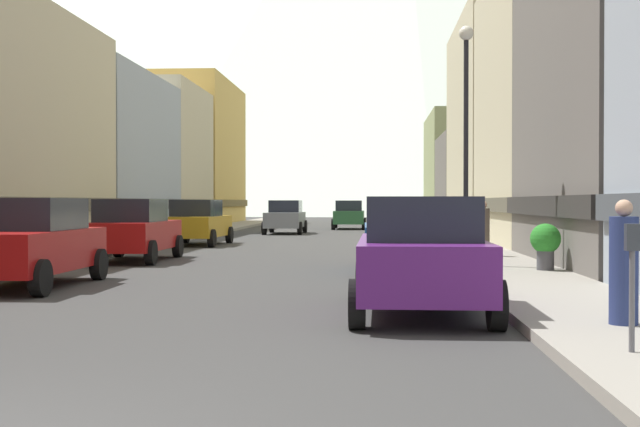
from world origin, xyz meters
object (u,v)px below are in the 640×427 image
object	(u,v)px
car_right_0	(421,255)
car_driving_0	(349,215)
car_left_1	(28,242)
parking_meter_near	(632,269)
pedestrian_0	(624,267)
car_right_1	(403,235)
streetlamp_right	(466,109)
car_left_2	(133,230)
potted_plant_0	(545,242)
car_driving_1	(285,217)
car_left_3	(198,222)
pedestrian_1	(483,231)

from	to	relation	value
car_right_0	car_driving_0	bearing A→B (deg)	93.17
car_left_1	parking_meter_near	size ratio (longest dim) A/B	3.32
pedestrian_0	parking_meter_near	bearing A→B (deg)	-104.04
car_right_1	streetlamp_right	size ratio (longest dim) A/B	0.75
car_left_2	car_right_1	world-z (taller)	same
car_left_1	potted_plant_0	size ratio (longest dim) A/B	4.16
car_right_1	pedestrian_0	bearing A→B (deg)	-75.86
car_driving_1	potted_plant_0	size ratio (longest dim) A/B	4.14
pedestrian_0	streetlamp_right	world-z (taller)	streetlamp_right
car_driving_1	pedestrian_0	bearing A→B (deg)	-76.94
car_right_1	car_driving_0	size ratio (longest dim) A/B	1.00
car_driving_0	potted_plant_0	distance (m)	33.48
car_left_2	car_right_1	distance (m)	8.22
car_left_3	pedestrian_1	bearing A→B (deg)	-39.33
parking_meter_near	pedestrian_1	bearing A→B (deg)	88.16
car_right_1	potted_plant_0	distance (m)	3.41
car_left_1	car_driving_1	bearing A→B (deg)	85.56
car_right_0	parking_meter_near	world-z (taller)	car_right_0
car_left_2	car_right_0	distance (m)	13.32
car_driving_1	car_left_3	bearing A→B (deg)	-100.35
car_driving_1	pedestrian_1	size ratio (longest dim) A/B	2.78
car_right_0	car_right_1	bearing A→B (deg)	89.99
car_right_0	car_driving_1	size ratio (longest dim) A/B	1.00
car_right_0	parking_meter_near	size ratio (longest dim) A/B	3.32
car_left_1	car_driving_0	world-z (taller)	same
car_right_1	car_left_2	bearing A→B (deg)	157.65
car_driving_0	potted_plant_0	xyz separation A→B (m)	(5.40, -33.04, -0.12)
streetlamp_right	car_right_0	bearing A→B (deg)	-100.96
car_left_2	car_right_1	xyz separation A→B (m)	(7.60, -3.13, 0.00)
car_left_2	streetlamp_right	bearing A→B (deg)	-17.75
potted_plant_0	pedestrian_0	world-z (taller)	pedestrian_0
car_left_2	car_right_0	xyz separation A→B (m)	(7.60, -10.93, 0.00)
car_right_0	car_right_1	world-z (taller)	same
car_driving_0	car_driving_1	distance (m)	8.36
parking_meter_near	car_left_3	bearing A→B (deg)	111.87
car_right_0	streetlamp_right	xyz separation A→B (m)	(1.55, 8.01, 3.09)
car_left_2	car_driving_1	distance (m)	21.12
car_left_3	car_driving_0	xyz separation A→B (m)	(5.40, 19.79, 0.00)
car_left_2	car_left_3	distance (m)	8.94
streetlamp_right	car_right_1	bearing A→B (deg)	-172.77
potted_plant_0	pedestrian_0	xyz separation A→B (m)	(-0.75, -8.54, 0.09)
potted_plant_0	pedestrian_0	distance (m)	8.58
car_left_3	pedestrian_1	distance (m)	12.99
car_driving_0	car_left_2	bearing A→B (deg)	-100.64
car_driving_1	parking_meter_near	size ratio (longest dim) A/B	3.31
car_left_2	car_driving_0	size ratio (longest dim) A/B	1.01
pedestrian_0	pedestrian_1	size ratio (longest dim) A/B	1.00
car_driving_0	pedestrian_0	xyz separation A→B (m)	(4.65, -41.58, -0.02)
car_left_2	pedestrian_1	size ratio (longest dim) A/B	2.79
streetlamp_right	car_left_2	bearing A→B (deg)	162.25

